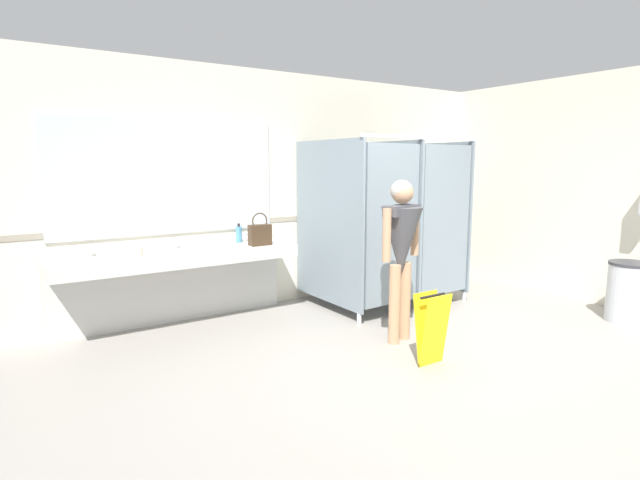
# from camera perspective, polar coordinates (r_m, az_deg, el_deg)

# --- Properties ---
(ground_plane) EXTENTS (6.64, 6.01, 0.10)m
(ground_plane) POSITION_cam_1_polar(r_m,az_deg,el_deg) (4.63, 15.22, -14.39)
(ground_plane) COLOR gray
(wall_back) EXTENTS (6.64, 0.12, 2.83)m
(wall_back) POSITION_cam_1_polar(r_m,az_deg,el_deg) (6.42, -3.26, 5.76)
(wall_back) COLOR beige
(wall_back) RESTS_ON ground_plane
(wall_back_tile_band) EXTENTS (6.64, 0.01, 0.06)m
(wall_back_tile_band) POSITION_cam_1_polar(r_m,az_deg,el_deg) (6.39, -2.94, 2.45)
(wall_back_tile_band) COLOR #9E937F
(wall_back_tile_band) RESTS_ON wall_back
(vanity_counter) EXTENTS (2.55, 0.58, 0.94)m
(vanity_counter) POSITION_cam_1_polar(r_m,az_deg,el_deg) (5.61, -15.77, -3.24)
(vanity_counter) COLOR silver
(vanity_counter) RESTS_ON ground_plane
(mirror_panel) EXTENTS (2.45, 0.02, 1.22)m
(mirror_panel) POSITION_cam_1_polar(r_m,az_deg,el_deg) (5.70, -16.85, 6.80)
(mirror_panel) COLOR silver
(mirror_panel) RESTS_ON wall_back
(bathroom_stalls) EXTENTS (1.77, 1.33, 2.05)m
(bathroom_stalls) POSITION_cam_1_polar(r_m,az_deg,el_deg) (6.24, 8.28, 2.40)
(bathroom_stalls) COLOR gray
(bathroom_stalls) RESTS_ON ground_plane
(trash_bin) EXTENTS (0.45, 0.45, 0.67)m
(trash_bin) POSITION_cam_1_polar(r_m,az_deg,el_deg) (6.54, 31.57, -5.04)
(trash_bin) COLOR #B7BABF
(trash_bin) RESTS_ON ground_plane
(person_standing) EXTENTS (0.55, 0.48, 1.59)m
(person_standing) POSITION_cam_1_polar(r_m,az_deg,el_deg) (4.90, 9.18, -0.17)
(person_standing) COLOR tan
(person_standing) RESTS_ON ground_plane
(handbag) EXTENTS (0.25, 0.11, 0.37)m
(handbag) POSITION_cam_1_polar(r_m,az_deg,el_deg) (5.67, -6.82, 0.70)
(handbag) COLOR #3F2D1E
(handbag) RESTS_ON vanity_counter
(soap_dispenser) EXTENTS (0.07, 0.07, 0.22)m
(soap_dispenser) POSITION_cam_1_polar(r_m,az_deg,el_deg) (5.91, -9.17, 0.64)
(soap_dispenser) COLOR teal
(soap_dispenser) RESTS_ON vanity_counter
(paper_cup) EXTENTS (0.07, 0.07, 0.10)m
(paper_cup) POSITION_cam_1_polar(r_m,az_deg,el_deg) (5.24, -19.79, -1.31)
(paper_cup) COLOR beige
(paper_cup) RESTS_ON vanity_counter
(wet_floor_sign) EXTENTS (0.28, 0.19, 0.63)m
(wet_floor_sign) POSITION_cam_1_polar(r_m,az_deg,el_deg) (4.53, 12.53, -9.73)
(wet_floor_sign) COLOR yellow
(wet_floor_sign) RESTS_ON ground_plane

